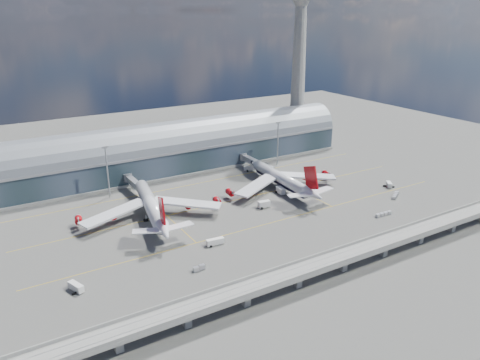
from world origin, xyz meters
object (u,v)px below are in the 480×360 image
service_truck_4 (281,191)px  cargo_train_2 (395,195)px  cargo_train_1 (384,214)px  control_tower (299,67)px  service_truck_2 (215,242)px  floodlight_mast_right (278,142)px  airliner_left (152,207)px  service_truck_3 (389,185)px  service_truck_5 (249,168)px  service_truck_1 (264,204)px  floodlight_mast_left (107,171)px  cargo_train_0 (199,268)px  airliner_right (282,180)px  service_truck_0 (76,287)px

service_truck_4 → cargo_train_2: (45.38, -32.54, -0.85)m
service_truck_4 → cargo_train_1: 51.01m
control_tower → service_truck_2: (-114.40, -98.19, -50.30)m
service_truck_2 → floodlight_mast_right: bearing=-43.6°
airliner_left → service_truck_2: airliner_left is taller
airliner_left → service_truck_3: airliner_left is taller
service_truck_2 → service_truck_5: bearing=-35.6°
cargo_train_2 → airliner_left: bearing=102.2°
airliner_left → cargo_train_2: airliner_left is taller
service_truck_1 → service_truck_2: size_ratio=0.82×
floodlight_mast_left → service_truck_1: floodlight_mast_left is taller
floodlight_mast_right → service_truck_2: 106.69m
service_truck_2 → floodlight_mast_left: bearing=21.2°
control_tower → service_truck_4: 103.84m
service_truck_4 → cargo_train_0: bearing=-139.0°
airliner_left → airliner_right: (69.70, -0.36, -0.58)m
airliner_left → service_truck_0: (-41.55, -39.97, -4.48)m
floodlight_mast_right → cargo_train_2: floodlight_mast_right is taller
service_truck_1 → service_truck_4: size_ratio=1.01×
service_truck_4 → airliner_right: bearing=54.0°
cargo_train_2 → service_truck_1: bearing=101.0°
service_truck_1 → service_truck_4: service_truck_1 is taller
airliner_left → control_tower: bearing=37.2°
control_tower → service_truck_5: control_tower is taller
cargo_train_0 → cargo_train_2: (112.65, 12.04, -0.08)m
airliner_left → service_truck_1: bearing=-6.2°
service_truck_1 → cargo_train_0: 61.09m
floodlight_mast_left → service_truck_5: floodlight_mast_left is taller
service_truck_2 → service_truck_4: bearing=-55.2°
airliner_left → floodlight_mast_left: bearing=114.4°
control_tower → airliner_right: 96.80m
airliner_left → cargo_train_0: bearing=-81.2°
service_truck_5 → cargo_train_0: 110.46m
floodlight_mast_left → service_truck_3: bearing=-25.6°
service_truck_2 → cargo_train_0: service_truck_2 is taller
floodlight_mast_left → floodlight_mast_right: (100.00, 0.00, 0.00)m
control_tower → service_truck_3: (-7.80, -88.86, -50.29)m
cargo_train_1 → floodlight_mast_right: bearing=-4.0°
service_truck_0 → service_truck_4: 112.75m
floodlight_mast_left → floodlight_mast_right: size_ratio=1.00×
control_tower → cargo_train_2: (-15.65, -100.04, -50.86)m
floodlight_mast_right → cargo_train_2: 75.69m
airliner_right → service_truck_2: 67.49m
floodlight_mast_right → service_truck_3: 67.79m
floodlight_mast_left → cargo_train_0: (6.71, -84.08, -12.77)m
service_truck_1 → cargo_train_0: (-50.48, -34.40, -0.77)m
service_truck_1 → cargo_train_2: (62.17, -22.37, -0.85)m
floodlight_mast_right → airliner_right: (-21.87, -35.12, -8.37)m
floodlight_mast_left → service_truck_0: floodlight_mast_left is taller
control_tower → floodlight_mast_left: 143.01m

